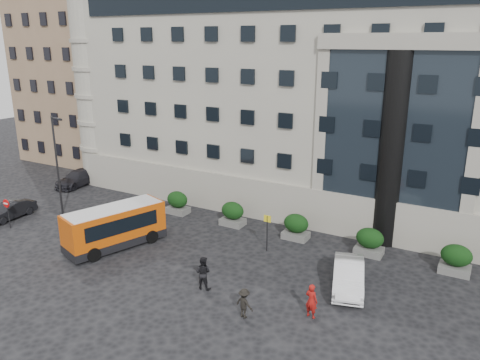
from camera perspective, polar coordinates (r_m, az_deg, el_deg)
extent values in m
plane|color=black|center=(30.76, -10.36, -9.78)|extent=(120.00, 120.00, 0.00)
cube|color=#9C968A|center=(44.76, 13.95, 10.37)|extent=(44.00, 24.00, 18.00)
cylinder|color=black|center=(32.52, 18.07, 3.31)|extent=(1.80, 1.80, 13.00)
cube|color=#83664C|center=(58.75, -16.71, 12.56)|extent=(14.00, 14.00, 20.00)
cube|color=brown|center=(74.17, -8.19, 14.58)|extent=(13.00, 13.00, 22.00)
cube|color=#5E5E5B|center=(38.55, -7.60, -3.66)|extent=(1.80, 1.20, 0.50)
ellipsoid|color=black|center=(38.24, -7.65, -2.37)|extent=(1.80, 1.26, 1.34)
cube|color=#5E5E5B|center=(35.83, -0.90, -5.12)|extent=(1.80, 1.20, 0.50)
ellipsoid|color=black|center=(35.49, -0.91, -3.75)|extent=(1.80, 1.26, 1.34)
cube|color=#5E5E5B|center=(33.69, 6.80, -6.71)|extent=(1.80, 1.20, 0.50)
ellipsoid|color=black|center=(33.34, 6.86, -5.26)|extent=(1.80, 1.26, 1.34)
cube|color=#5E5E5B|center=(32.26, 15.42, -8.33)|extent=(1.80, 1.20, 0.50)
ellipsoid|color=black|center=(31.89, 15.55, -6.83)|extent=(1.80, 1.26, 1.34)
cube|color=#5E5E5B|center=(31.63, 24.68, -9.85)|extent=(1.80, 1.20, 0.50)
ellipsoid|color=black|center=(31.26, 24.89, -8.34)|extent=(1.80, 1.26, 1.34)
cylinder|color=#262628|center=(39.56, -21.38, 1.54)|extent=(0.16, 0.16, 8.00)
cylinder|color=#262628|center=(38.46, -21.55, 7.00)|extent=(0.90, 0.12, 0.12)
cube|color=black|center=(38.12, -21.11, 6.89)|extent=(0.35, 0.18, 0.14)
cylinder|color=#262628|center=(31.28, 3.32, -6.52)|extent=(0.08, 0.08, 2.50)
cube|color=yellow|center=(30.88, 3.35, -4.73)|extent=(0.50, 0.06, 0.45)
cylinder|color=#262628|center=(38.93, -26.38, -3.80)|extent=(0.08, 0.08, 2.20)
cylinder|color=red|center=(38.62, -26.62, -2.57)|extent=(0.64, 0.05, 0.64)
cube|color=white|center=(38.59, -26.67, -2.59)|extent=(0.45, 0.04, 0.10)
cube|color=#C34909|center=(32.85, -15.05, -5.17)|extent=(4.29, 7.05, 2.21)
cube|color=black|center=(33.30, -14.90, -7.10)|extent=(4.34, 7.10, 0.55)
cube|color=black|center=(32.77, -15.08, -4.84)|extent=(3.88, 5.68, 1.00)
cube|color=silver|center=(32.48, -15.19, -3.44)|extent=(4.08, 6.70, 0.18)
cylinder|color=black|center=(33.48, -19.07, -7.35)|extent=(0.55, 0.94, 0.90)
cylinder|color=black|center=(31.54, -17.39, -8.70)|extent=(0.55, 0.94, 0.90)
cylinder|color=black|center=(35.14, -12.67, -5.65)|extent=(0.55, 0.94, 0.90)
cylinder|color=black|center=(33.30, -10.71, -6.81)|extent=(0.55, 0.94, 0.90)
cube|color=maroon|center=(53.37, -13.50, 3.20)|extent=(2.70, 3.80, 2.46)
cube|color=maroon|center=(51.47, -15.10, 2.14)|extent=(2.35, 1.84, 1.67)
cube|color=black|center=(50.86, -15.59, 2.33)|extent=(1.87, 0.36, 0.79)
cylinder|color=black|center=(52.37, -15.92, 1.51)|extent=(0.36, 0.85, 0.83)
cylinder|color=black|center=(51.10, -14.00, 1.29)|extent=(0.36, 0.85, 0.83)
cylinder|color=black|center=(54.87, -13.88, 2.35)|extent=(0.36, 0.85, 0.83)
cylinder|color=black|center=(53.65, -12.00, 2.15)|extent=(0.36, 0.85, 0.83)
imported|color=black|center=(41.15, -26.24, -3.34)|extent=(1.68, 4.20, 1.36)
imported|color=black|center=(47.95, -19.11, 0.24)|extent=(2.43, 5.19, 1.47)
imported|color=black|center=(50.49, -15.84, 1.38)|extent=(3.31, 5.85, 1.54)
imported|color=white|center=(27.67, 13.07, -11.30)|extent=(2.94, 5.03, 1.57)
imported|color=#A21310|center=(24.69, 8.70, -14.35)|extent=(0.74, 0.56, 1.85)
imported|color=black|center=(26.98, -4.53, -11.20)|extent=(1.05, 0.87, 1.95)
imported|color=black|center=(24.46, 0.52, -14.80)|extent=(1.13, 0.78, 1.59)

